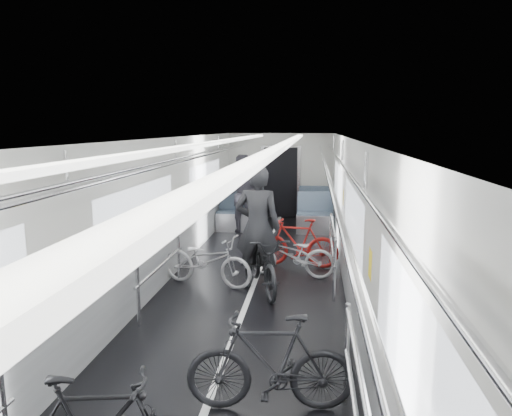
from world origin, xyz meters
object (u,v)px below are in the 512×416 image
(bike_left_far, at_px, (207,260))
(bike_right_near, at_px, (271,363))
(bike_right_mid, at_px, (290,254))
(person_standing, at_px, (258,227))
(bike_aisle, at_px, (263,262))
(bike_right_far, at_px, (297,243))
(person_seated, at_px, (241,193))

(bike_left_far, bearing_deg, bike_right_near, -142.30)
(bike_right_mid, bearing_deg, person_standing, -34.00)
(bike_right_mid, bearing_deg, bike_right_near, 6.32)
(bike_aisle, bearing_deg, bike_right_far, 50.06)
(bike_right_near, distance_m, person_seated, 7.35)
(person_standing, relative_size, person_seated, 1.05)
(bike_left_far, relative_size, person_seated, 0.84)
(bike_right_mid, xyz_separation_m, bike_right_far, (0.10, 0.60, 0.06))
(bike_right_near, height_order, person_standing, person_standing)
(bike_right_near, xyz_separation_m, bike_aisle, (-0.42, 3.12, -0.00))
(bike_aisle, bearing_deg, bike_right_mid, 41.23)
(bike_right_near, height_order, person_seated, person_seated)
(bike_aisle, distance_m, person_standing, 0.56)
(bike_left_far, relative_size, bike_right_mid, 1.04)
(bike_aisle, relative_size, person_seated, 0.91)
(bike_right_far, bearing_deg, person_seated, -145.77)
(bike_right_far, xyz_separation_m, person_seated, (-1.49, 2.78, 0.50))
(bike_left_far, height_order, bike_right_mid, bike_left_far)
(bike_right_near, xyz_separation_m, bike_right_mid, (-0.02, 3.82, -0.06))
(person_standing, height_order, person_seated, person_standing)
(bike_right_far, distance_m, bike_aisle, 1.38)
(bike_left_far, xyz_separation_m, person_standing, (0.84, 0.00, 0.58))
(bike_right_mid, bearing_deg, bike_aisle, -23.82)
(bike_right_mid, bearing_deg, person_seated, -151.60)
(bike_left_far, distance_m, bike_right_far, 1.87)
(bike_right_far, distance_m, person_standing, 1.44)
(bike_right_mid, relative_size, person_seated, 0.80)
(bike_aisle, xyz_separation_m, person_seated, (-0.99, 4.07, 0.50))
(person_standing, bearing_deg, bike_right_far, -112.18)
(bike_left_far, bearing_deg, bike_right_mid, -51.17)
(bike_right_near, bearing_deg, person_seated, -174.90)
(bike_right_far, relative_size, bike_aisle, 0.87)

